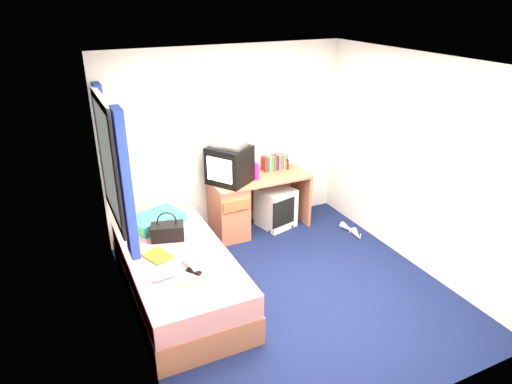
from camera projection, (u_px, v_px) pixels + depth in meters
name	position (u px, v px, depth m)	size (l,w,h in m)	color
ground	(289.00, 291.00, 4.94)	(3.40, 3.40, 0.00)	#0C1438
room_shell	(294.00, 165.00, 4.35)	(3.40, 3.40, 3.40)	white
bed	(179.00, 277.00, 4.71)	(1.01, 2.00, 0.54)	#B66C4B
pillow	(156.00, 220.00, 5.15)	(0.57, 0.36, 0.12)	#1B68B5
desk	(240.00, 204.00, 5.98)	(1.30, 0.55, 0.75)	#B66C4B
storage_cube	(276.00, 207.00, 6.21)	(0.43, 0.43, 0.54)	silver
crt_tv	(229.00, 165.00, 5.69)	(0.63, 0.63, 0.47)	black
vcr	(229.00, 144.00, 5.58)	(0.40, 0.29, 0.08)	#ABABAD
book_row	(275.00, 162.00, 6.16)	(0.34, 0.13, 0.20)	maroon
picture_frame	(286.00, 163.00, 6.21)	(0.02, 0.12, 0.14)	black
pink_water_bottle	(257.00, 172.00, 5.83)	(0.06, 0.06, 0.20)	#DD1F88
aerosol_can	(246.00, 169.00, 5.92)	(0.05, 0.05, 0.19)	silver
handbag	(168.00, 231.00, 4.85)	(0.39, 0.28, 0.32)	black
towel	(203.00, 258.00, 4.43)	(0.30, 0.25, 0.10)	silver
magazine	(158.00, 256.00, 4.56)	(0.21, 0.28, 0.01)	yellow
water_bottle	(164.00, 276.00, 4.20)	(0.07, 0.07, 0.20)	white
colour_swatch_fan	(191.00, 282.00, 4.15)	(0.22, 0.06, 0.01)	gold
remote_control	(194.00, 271.00, 4.30)	(0.05, 0.16, 0.02)	black
window_assembly	(112.00, 163.00, 4.50)	(0.11, 1.42, 1.40)	silver
white_heels	(352.00, 231.00, 6.08)	(0.15, 0.43, 0.09)	silver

